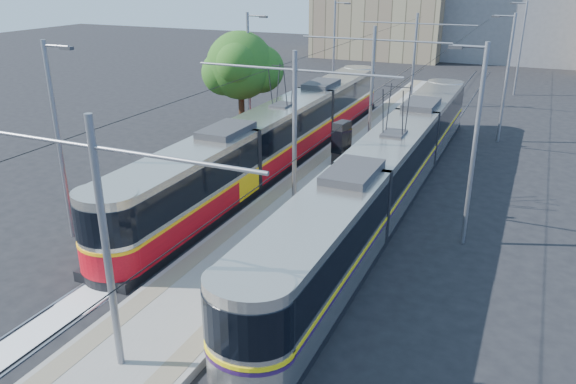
% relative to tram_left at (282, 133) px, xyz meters
% --- Properties ---
extents(ground, '(160.00, 160.00, 0.00)m').
position_rel_tram_left_xyz_m(ground, '(3.60, -14.51, -1.71)').
color(ground, black).
rests_on(ground, ground).
extents(platform, '(4.00, 50.00, 0.30)m').
position_rel_tram_left_xyz_m(platform, '(3.60, 2.49, -1.56)').
color(platform, gray).
rests_on(platform, ground).
extents(tactile_strip_left, '(0.70, 50.00, 0.01)m').
position_rel_tram_left_xyz_m(tactile_strip_left, '(2.15, 2.49, -1.40)').
color(tactile_strip_left, gray).
rests_on(tactile_strip_left, platform).
extents(tactile_strip_right, '(0.70, 50.00, 0.01)m').
position_rel_tram_left_xyz_m(tactile_strip_right, '(5.05, 2.49, -1.40)').
color(tactile_strip_right, gray).
rests_on(tactile_strip_right, platform).
extents(rails, '(8.71, 70.00, 0.03)m').
position_rel_tram_left_xyz_m(rails, '(3.60, 2.49, -1.69)').
color(rails, gray).
rests_on(rails, ground).
extents(track_arrow, '(1.20, 5.00, 0.01)m').
position_rel_tram_left_xyz_m(track_arrow, '(0.00, -17.51, -1.70)').
color(track_arrow, silver).
rests_on(track_arrow, ground).
extents(tram_left, '(2.43, 31.08, 5.50)m').
position_rel_tram_left_xyz_m(tram_left, '(0.00, 0.00, 0.00)').
color(tram_left, black).
rests_on(tram_left, ground).
extents(tram_right, '(2.43, 30.87, 5.50)m').
position_rel_tram_left_xyz_m(tram_right, '(7.20, -3.24, 0.15)').
color(tram_right, black).
rests_on(tram_right, ground).
extents(catenary, '(9.20, 70.00, 7.00)m').
position_rel_tram_left_xyz_m(catenary, '(3.60, -0.35, 2.82)').
color(catenary, gray).
rests_on(catenary, platform).
extents(street_lamps, '(15.18, 38.22, 8.00)m').
position_rel_tram_left_xyz_m(street_lamps, '(3.60, 6.49, 2.48)').
color(street_lamps, gray).
rests_on(street_lamps, ground).
extents(shelter, '(0.87, 1.20, 2.41)m').
position_rel_tram_left_xyz_m(shelter, '(3.54, 0.15, -0.14)').
color(shelter, black).
rests_on(shelter, platform).
extents(tree, '(4.74, 4.39, 6.89)m').
position_rel_tram_left_xyz_m(tree, '(-4.24, 3.73, 2.95)').
color(tree, '#382314').
rests_on(tree, ground).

